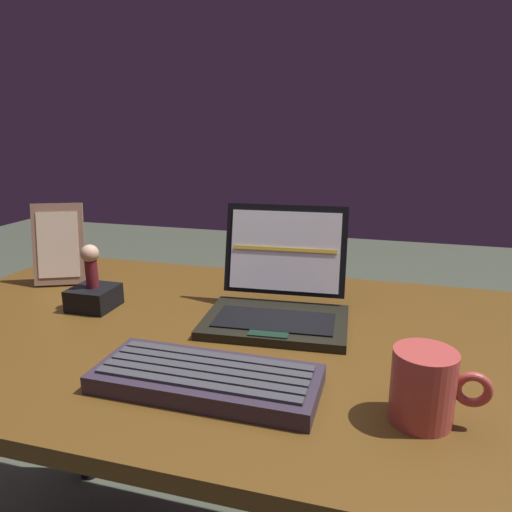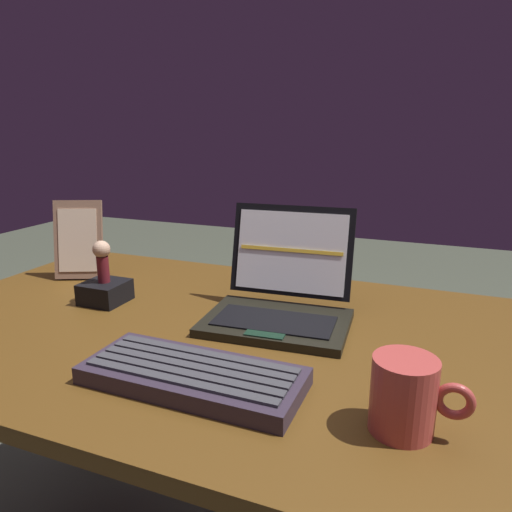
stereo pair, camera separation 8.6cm
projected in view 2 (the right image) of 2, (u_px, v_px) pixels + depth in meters
desk at (243, 378)px, 0.92m from camera, size 1.37×0.76×0.72m
laptop_front at (281, 299)px, 0.93m from camera, size 0.29×0.26×0.21m
external_keyboard at (193, 375)px, 0.70m from camera, size 0.33×0.14×0.03m
photo_frame at (79, 240)px, 1.18m from camera, size 0.13×0.10×0.20m
figurine_stand at (105, 292)px, 1.03m from camera, size 0.09×0.09×0.05m
figurine at (102, 258)px, 1.01m from camera, size 0.04×0.04×0.09m
coffee_mug at (405, 395)px, 0.59m from camera, size 0.12×0.08×0.10m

